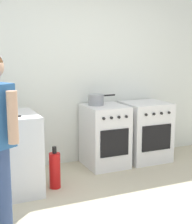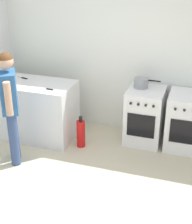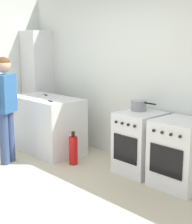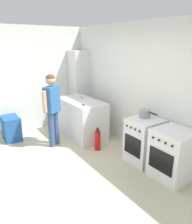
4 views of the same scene
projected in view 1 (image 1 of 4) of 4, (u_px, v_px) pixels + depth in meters
The scene contains 7 objects.
ground_plane at pixel (142, 221), 3.25m from camera, with size 8.00×8.00×0.00m, color beige.
back_wall at pixel (71, 71), 4.77m from camera, with size 6.00×0.10×2.60m, color silver.
oven_left at pixel (105, 136), 4.73m from camera, with size 0.54×0.62×0.85m.
oven_right at pixel (145, 131), 4.99m from camera, with size 0.62×0.62×0.85m.
pot at pixel (96, 100), 4.67m from camera, with size 0.40×0.22×0.15m.
knife_carving at pixel (6, 117), 3.60m from camera, with size 0.33×0.08×0.01m.
fire_extinguisher at pixel (55, 170), 4.00m from camera, with size 0.13×0.13×0.50m.
Camera 1 is at (-1.63, -2.57, 1.61)m, focal length 55.00 mm.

